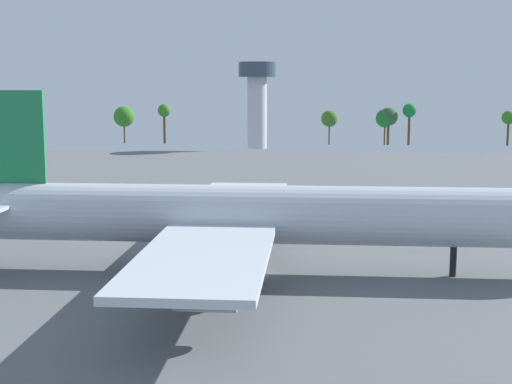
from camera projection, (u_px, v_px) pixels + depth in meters
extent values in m
plane|color=slate|center=(256.00, 272.00, 77.84)|extent=(285.32, 285.32, 0.00)
cylinder|color=silver|center=(256.00, 214.00, 76.90)|extent=(65.58, 6.28, 6.28)
cube|color=#1E7F47|center=(4.00, 137.00, 77.84)|extent=(9.18, 0.50, 10.06)
cube|color=silver|center=(14.00, 195.00, 83.95)|extent=(5.90, 9.43, 0.36)
cube|color=silver|center=(204.00, 256.00, 61.99)|extent=(11.15, 27.27, 0.70)
cube|color=silver|center=(240.00, 200.00, 92.60)|extent=(11.15, 27.27, 0.70)
cylinder|color=gray|center=(222.00, 264.00, 66.19)|extent=(5.03, 2.64, 2.64)
cylinder|color=gray|center=(206.00, 295.00, 56.24)|extent=(5.03, 2.64, 2.64)
cylinder|color=gray|center=(245.00, 218.00, 88.73)|extent=(5.03, 2.64, 2.64)
cylinder|color=gray|center=(252.00, 205.00, 98.68)|extent=(5.03, 2.64, 2.64)
cylinder|color=black|center=(453.00, 261.00, 75.97)|extent=(0.70, 0.70, 3.25)
cylinder|color=black|center=(222.00, 265.00, 74.45)|extent=(0.70, 0.70, 3.25)
cylinder|color=black|center=(230.00, 250.00, 81.27)|extent=(0.70, 0.70, 3.25)
cube|color=#333338|center=(411.00, 206.00, 112.83)|extent=(1.98, 2.43, 1.80)
cube|color=#B21E19|center=(399.00, 208.00, 112.33)|extent=(3.20, 2.89, 1.26)
cylinder|color=black|center=(413.00, 212.00, 111.85)|extent=(0.92, 0.57, 0.88)
cylinder|color=black|center=(406.00, 210.00, 114.02)|extent=(0.92, 0.57, 0.88)
cylinder|color=black|center=(399.00, 213.00, 111.18)|extent=(0.92, 0.57, 0.88)
cylinder|color=black|center=(392.00, 211.00, 113.35)|extent=(0.92, 0.57, 0.88)
cube|color=yellow|center=(218.00, 219.00, 102.39)|extent=(2.73, 2.48, 1.71)
cube|color=yellow|center=(222.00, 224.00, 100.33)|extent=(3.17, 3.46, 1.02)
cylinder|color=black|center=(226.00, 224.00, 102.92)|extent=(0.57, 0.83, 0.78)
cylinder|color=black|center=(210.00, 225.00, 102.12)|extent=(0.57, 0.83, 0.78)
cylinder|color=black|center=(232.00, 227.00, 100.31)|extent=(0.57, 0.83, 0.78)
cylinder|color=black|center=(215.00, 229.00, 99.51)|extent=(0.57, 0.83, 0.78)
cylinder|color=silver|center=(257.00, 113.00, 229.06)|extent=(6.21, 6.21, 22.74)
cylinder|color=#334756|center=(257.00, 69.00, 227.04)|extent=(11.80, 11.80, 4.65)
cylinder|color=#51381E|center=(124.00, 133.00, 250.42)|extent=(0.55, 0.55, 7.17)
sphere|color=#347821|center=(124.00, 117.00, 249.57)|extent=(7.17, 7.17, 7.17)
cylinder|color=#51381E|center=(165.00, 129.00, 249.09)|extent=(0.89, 0.89, 10.15)
sphere|color=#377925|center=(164.00, 110.00, 248.14)|extent=(4.47, 4.47, 4.47)
cylinder|color=#51381E|center=(329.00, 134.00, 244.87)|extent=(0.50, 0.50, 7.17)
sphere|color=#376920|center=(329.00, 119.00, 244.09)|extent=(5.57, 5.57, 5.57)
cylinder|color=#51381E|center=(385.00, 134.00, 243.41)|extent=(0.50, 0.50, 7.17)
sphere|color=#21702D|center=(385.00, 118.00, 242.60)|extent=(6.22, 6.22, 6.22)
cylinder|color=#51381E|center=(388.00, 134.00, 243.27)|extent=(0.90, 0.90, 7.74)
sphere|color=#2D562E|center=(389.00, 117.00, 242.43)|extent=(6.20, 6.20, 6.20)
cylinder|color=#51381E|center=(409.00, 130.00, 242.54)|extent=(0.85, 0.85, 10.34)
sphere|color=#1A8036|center=(410.00, 110.00, 241.57)|extent=(4.65, 4.65, 4.65)
cylinder|color=#51381E|center=(508.00, 134.00, 240.15)|extent=(0.74, 0.74, 8.07)
sphere|color=#37791F|center=(509.00, 118.00, 239.35)|extent=(4.56, 4.56, 4.56)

